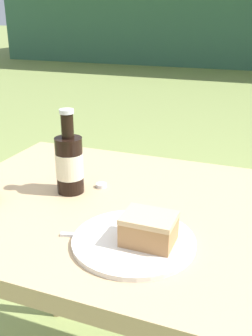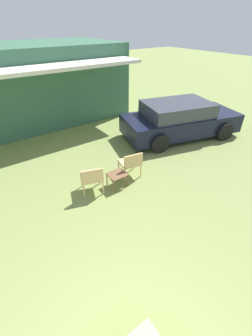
{
  "view_description": "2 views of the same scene",
  "coord_description": "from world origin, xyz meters",
  "px_view_note": "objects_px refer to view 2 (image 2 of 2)",
  "views": [
    {
      "loc": [
        0.34,
        -0.77,
        1.14
      ],
      "look_at": [
        0.0,
        0.1,
        0.76
      ],
      "focal_mm": 42.0,
      "sensor_mm": 36.0,
      "label": 1
    },
    {
      "loc": [
        -0.55,
        -0.55,
        3.78
      ],
      "look_at": [
        1.97,
        2.99,
        0.9
      ],
      "focal_mm": 24.0,
      "sensor_mm": 36.0,
      "label": 2
    }
  ],
  "objects_px": {
    "wicker_chair_plain": "(131,162)",
    "garden_side_table": "(117,175)",
    "wicker_chair_cushioned": "(92,177)",
    "parked_car": "(180,120)"
  },
  "relations": [
    {
      "from": "parked_car",
      "to": "garden_side_table",
      "type": "xyz_separation_m",
      "value": [
        -3.65,
        -1.27,
        -0.32
      ]
    },
    {
      "from": "parked_car",
      "to": "garden_side_table",
      "type": "distance_m",
      "value": 3.88
    },
    {
      "from": "wicker_chair_plain",
      "to": "garden_side_table",
      "type": "height_order",
      "value": "wicker_chair_plain"
    },
    {
      "from": "parked_car",
      "to": "wicker_chair_plain",
      "type": "distance_m",
      "value": 3.3
    },
    {
      "from": "wicker_chair_cushioned",
      "to": "garden_side_table",
      "type": "xyz_separation_m",
      "value": [
        0.66,
        -0.17,
        -0.14
      ]
    },
    {
      "from": "wicker_chair_cushioned",
      "to": "garden_side_table",
      "type": "height_order",
      "value": "wicker_chair_cushioned"
    },
    {
      "from": "wicker_chair_cushioned",
      "to": "parked_car",
      "type": "bearing_deg",
      "value": -146.95
    },
    {
      "from": "parked_car",
      "to": "garden_side_table",
      "type": "bearing_deg",
      "value": -145.93
    },
    {
      "from": "wicker_chair_cushioned",
      "to": "wicker_chair_plain",
      "type": "height_order",
      "value": "same"
    },
    {
      "from": "parked_car",
      "to": "wicker_chair_cushioned",
      "type": "xyz_separation_m",
      "value": [
        -4.32,
        -1.1,
        -0.17
      ]
    }
  ]
}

